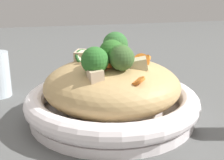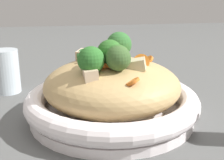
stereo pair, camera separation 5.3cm
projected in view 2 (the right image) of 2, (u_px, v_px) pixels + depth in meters
name	position (u px, v px, depth m)	size (l,w,h in m)	color
ground_plane	(112.00, 117.00, 0.55)	(3.00, 3.00, 0.00)	#535454
serving_bowl	(112.00, 104.00, 0.54)	(0.32, 0.32, 0.05)	white
noodle_heap	(112.00, 85.00, 0.53)	(0.25, 0.25, 0.09)	tan
broccoli_florets	(112.00, 53.00, 0.50)	(0.13, 0.18, 0.06)	#9DC270
carrot_coins	(121.00, 62.00, 0.51)	(0.14, 0.15, 0.04)	orange
zucchini_slices	(95.00, 59.00, 0.56)	(0.08, 0.18, 0.05)	beige
chicken_chunks	(103.00, 62.00, 0.51)	(0.12, 0.15, 0.03)	beige
drinking_glass	(6.00, 71.00, 0.67)	(0.06, 0.06, 0.10)	silver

